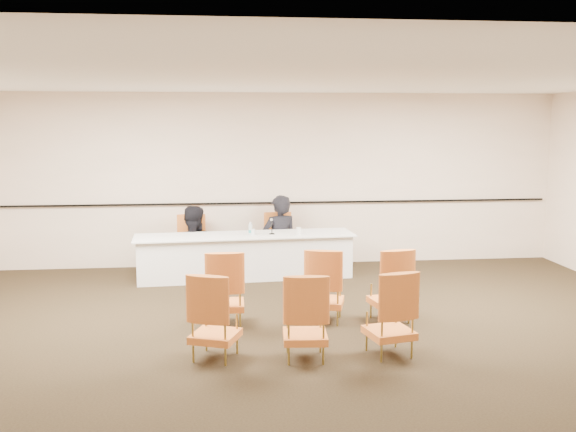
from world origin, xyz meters
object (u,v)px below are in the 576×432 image
Objects in this scene: aud_chair_front_right at (390,284)px; aud_chair_back_mid at (305,316)px; water_bottle at (250,229)px; aud_chair_back_right at (390,312)px; microphone at (272,227)px; aud_chair_front_left at (225,287)px; panelist_main_chair at (280,241)px; panelist_second_chair at (192,244)px; panel_table at (245,256)px; panelist_main at (280,246)px; panelist_second at (192,255)px; aud_chair_back_left at (215,315)px; coffee_cup at (299,231)px; aud_chair_front_mid at (325,285)px; drinking_glass at (253,232)px.

aud_chair_front_right is 1.00× the size of aud_chair_back_mid.
water_bottle is 3.68m from aud_chair_back_mid.
aud_chair_back_right is (1.31, -3.62, -0.33)m from water_bottle.
microphone is 0.26× the size of aud_chair_front_left.
water_bottle is 0.22× the size of aud_chair_back_mid.
aud_chair_front_right is 1.73m from aud_chair_back_mid.
panelist_main_chair and panelist_second_chair have the same top height.
panelist_second_chair is (-0.87, 0.48, 0.12)m from panel_table.
microphone is at bearing 92.45° from aud_chair_back_right.
panelist_main is 1.49m from panelist_second_chair.
aud_chair_back_mid is (1.35, -4.16, 0.19)m from panelist_second.
panelist_main_chair and aud_chair_back_left have the same top height.
panelist_main_chair is 1.49m from panelist_second_chair.
water_bottle is (-0.53, -0.61, 0.33)m from panelist_main_chair.
panel_table is 3.71× the size of panelist_main_chair.
panelist_second_chair is 2.94m from aud_chair_front_left.
panelist_main is at bearing 39.43° from panel_table.
aud_chair_back_right is at bearing -64.91° from panelist_second_chair.
aud_chair_front_left is (-1.21, -2.30, -0.29)m from coffee_cup.
coffee_cup is 2.32m from aud_chair_front_mid.
aud_chair_front_mid is at bearing -88.91° from coffee_cup.
panelist_main_chair is 1.00× the size of aud_chair_front_mid.
aud_chair_back_left reaches higher than drinking_glass.
panelist_second_chair is 3.94m from aud_chair_front_right.
microphone is at bearing 97.07° from aud_chair_back_left.
aud_chair_back_left is at bearing 96.78° from panelist_second.
panelist_second_chair is at bearing 112.26° from aud_chair_back_mid.
panel_table is at bearing 172.82° from coffee_cup.
panelist_main_chair is 0.57× the size of panelist_second.
panel_table is at bearing 157.37° from water_bottle.
water_bottle is at bearing -176.09° from microphone.
aud_chair_back_mid is at bearing -88.17° from microphone.
aud_chair_back_mid is (-1.25, -1.20, 0.00)m from aud_chair_front_right.
panelist_second_chair and aud_chair_front_mid have the same top height.
panelist_second reaches higher than panelist_second_chair.
aud_chair_front_mid is at bearing -71.08° from water_bottle.
coffee_cup is (0.24, -0.68, 0.38)m from panelist_main.
aud_chair_front_right is at bearing 10.36° from aud_chair_front_mid.
aud_chair_front_mid is at bearing -62.19° from panelist_second_chair.
panelist_main reaches higher than panelist_main_chair.
panelist_second_chair is (0.00, 0.00, 0.19)m from panelist_second.
aud_chair_back_left is at bearing -163.92° from aud_chair_front_right.
panel_table is 3.92m from aud_chair_back_right.
aud_chair_back_left is at bearing 177.19° from aud_chair_back_mid.
panelist_main_chair is 1.00× the size of aud_chair_front_left.
panelist_second is at bearing 147.42° from panel_table.
panelist_second is 1.76× the size of panelist_second_chair.
water_bottle is (0.09, -0.04, 0.46)m from panel_table.
aud_chair_front_mid and aud_chair_back_left have the same top height.
panel_table is 2.10× the size of panelist_second.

